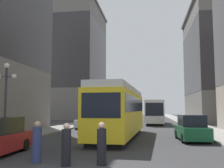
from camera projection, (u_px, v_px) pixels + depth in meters
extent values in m
cube|color=gray|center=(96.00, 120.00, 48.97)|extent=(3.14, 120.00, 0.15)
cube|color=gray|center=(183.00, 121.00, 46.60)|extent=(3.14, 120.00, 0.15)
cube|color=black|center=(120.00, 135.00, 20.12)|extent=(2.73, 12.00, 0.35)
cube|color=yellow|center=(120.00, 113.00, 20.29)|extent=(3.17, 13.06, 3.10)
cube|color=black|center=(120.00, 104.00, 20.35)|extent=(3.18, 12.54, 1.08)
cube|color=silver|center=(120.00, 91.00, 20.46)|extent=(2.95, 12.79, 0.44)
cube|color=black|center=(101.00, 105.00, 14.03)|extent=(2.21, 0.18, 1.40)
sphere|color=#F2EACC|center=(100.00, 136.00, 13.80)|extent=(0.24, 0.24, 0.24)
cube|color=black|center=(154.00, 123.00, 38.52)|extent=(2.29, 10.46, 0.35)
cube|color=silver|center=(154.00, 111.00, 38.69)|extent=(2.68, 11.37, 3.10)
cube|color=black|center=(154.00, 108.00, 38.74)|extent=(2.71, 10.92, 1.30)
cube|color=black|center=(154.00, 109.00, 33.17)|extent=(2.30, 0.11, 1.71)
cylinder|color=black|center=(76.00, 126.00, 28.76)|extent=(0.20, 0.65, 0.64)
cylinder|color=black|center=(82.00, 125.00, 31.77)|extent=(0.20, 0.65, 0.64)
cylinder|color=black|center=(91.00, 126.00, 28.57)|extent=(0.20, 0.65, 0.64)
cylinder|color=black|center=(96.00, 125.00, 31.58)|extent=(0.20, 0.65, 0.64)
cube|color=silver|center=(87.00, 123.00, 30.20)|extent=(1.97, 4.97, 0.84)
cube|color=black|center=(87.00, 116.00, 30.40)|extent=(1.68, 2.76, 0.80)
cylinder|color=black|center=(25.00, 145.00, 13.79)|extent=(0.20, 0.65, 0.64)
cylinder|color=black|center=(199.00, 134.00, 19.44)|extent=(0.21, 0.65, 0.64)
cylinder|color=black|center=(209.00, 138.00, 16.79)|extent=(0.21, 0.65, 0.64)
cylinder|color=black|center=(177.00, 134.00, 19.60)|extent=(0.21, 0.65, 0.64)
cylinder|color=black|center=(183.00, 138.00, 16.95)|extent=(0.21, 0.65, 0.64)
cube|color=#14512D|center=(192.00, 132.00, 18.22)|extent=(2.03, 4.41, 0.84)
cube|color=black|center=(192.00, 121.00, 18.19)|extent=(1.71, 2.46, 0.80)
cylinder|color=black|center=(93.00, 122.00, 37.21)|extent=(0.20, 0.65, 0.64)
cylinder|color=black|center=(97.00, 121.00, 40.08)|extent=(0.20, 0.65, 0.64)
cylinder|color=black|center=(105.00, 122.00, 37.02)|extent=(0.20, 0.65, 0.64)
cylinder|color=black|center=(107.00, 121.00, 39.89)|extent=(0.20, 0.65, 0.64)
cube|color=black|center=(101.00, 120.00, 38.58)|extent=(1.97, 4.74, 0.84)
cube|color=black|center=(101.00, 114.00, 38.77)|extent=(1.68, 2.63, 0.80)
cylinder|color=black|center=(102.00, 147.00, 10.28)|extent=(0.38, 0.38, 1.46)
sphere|color=tan|center=(102.00, 126.00, 10.36)|extent=(0.26, 0.26, 0.26)
cylinder|color=navy|center=(37.00, 145.00, 10.84)|extent=(0.39, 0.39, 1.48)
sphere|color=tan|center=(38.00, 124.00, 10.92)|extent=(0.26, 0.26, 0.26)
cylinder|color=black|center=(66.00, 148.00, 10.13)|extent=(0.38, 0.38, 1.44)
sphere|color=tan|center=(67.00, 126.00, 10.22)|extent=(0.26, 0.26, 0.26)
cylinder|color=#333338|center=(5.00, 104.00, 16.73)|extent=(0.16, 0.16, 4.79)
sphere|color=white|center=(7.00, 66.00, 16.98)|extent=(0.36, 0.36, 0.36)
sphere|color=white|center=(14.00, 76.00, 16.83)|extent=(0.31, 0.31, 0.31)
cube|color=#333338|center=(6.00, 77.00, 16.91)|extent=(1.10, 0.06, 0.06)
cube|color=slate|center=(75.00, 64.00, 61.60)|extent=(11.63, 18.99, 26.23)
cube|color=#383538|center=(75.00, 58.00, 61.73)|extent=(11.67, 19.03, 15.74)
cube|color=#5F5B56|center=(76.00, 10.00, 62.90)|extent=(12.23, 19.59, 0.50)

